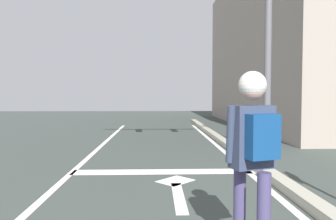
{
  "coord_description": "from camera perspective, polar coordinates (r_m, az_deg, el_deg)",
  "views": [
    {
      "loc": [
        0.94,
        0.78,
        1.45
      ],
      "look_at": [
        1.17,
        7.36,
        1.14
      ],
      "focal_mm": 34.22,
      "sensor_mm": 36.0,
      "label": 1
    }
  ],
  "objects": [
    {
      "name": "curb_strip",
      "position": [
        5.75,
        18.46,
        -11.34
      ],
      "size": [
        0.24,
        24.0,
        0.14
      ],
      "primitive_type": "cube",
      "color": "#A6A390",
      "rests_on": "ground"
    },
    {
      "name": "lane_line_curbside",
      "position": [
        5.68,
        16.04,
        -12.16
      ],
      "size": [
        0.12,
        20.0,
        0.01
      ],
      "primitive_type": "cube",
      "color": "silver",
      "rests_on": "ground"
    },
    {
      "name": "stop_bar",
      "position": [
        6.15,
        -0.67,
        -10.92
      ],
      "size": [
        3.46,
        0.4,
        0.01
      ],
      "primitive_type": "cube",
      "color": "silver",
      "rests_on": "ground"
    },
    {
      "name": "lane_arrow_head",
      "position": [
        5.53,
        1.32,
        -12.47
      ],
      "size": [
        0.71,
        0.71,
        0.01
      ],
      "primitive_type": "cube",
      "rotation": [
        0.0,
        0.0,
        0.79
      ],
      "color": "silver",
      "rests_on": "ground"
    },
    {
      "name": "skater",
      "position": [
        2.77,
        14.91,
        -5.44
      ],
      "size": [
        0.42,
        0.59,
        1.56
      ],
      "color": "#423C64",
      "rests_on": "skateboard"
    },
    {
      "name": "traffic_signal_mast",
      "position": [
        7.9,
        9.17,
        18.18
      ],
      "size": [
        4.4,
        0.34,
        5.14
      ],
      "color": "#5A585F",
      "rests_on": "ground"
    },
    {
      "name": "lane_line_center",
      "position": [
        5.65,
        -18.75,
        -12.29
      ],
      "size": [
        0.12,
        20.0,
        0.01
      ],
      "primitive_type": "cube",
      "color": "silver",
      "rests_on": "ground"
    },
    {
      "name": "lane_arrow_stem",
      "position": [
        4.72,
        1.94,
        -15.16
      ],
      "size": [
        0.16,
        1.4,
        0.01
      ],
      "primitive_type": "cube",
      "color": "silver",
      "rests_on": "ground"
    }
  ]
}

